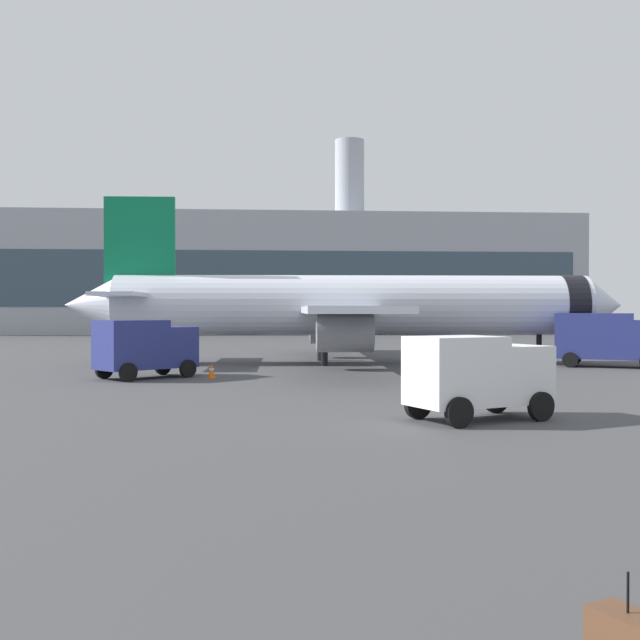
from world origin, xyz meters
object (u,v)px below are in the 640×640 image
(safety_cone_far, at_px, (96,362))
(service_truck, at_px, (145,346))
(safety_cone_near, at_px, (539,364))
(airplane_at_gate, at_px, (350,306))
(safety_cone_mid, at_px, (517,369))
(cargo_van, at_px, (477,373))
(fuel_truck, at_px, (608,337))
(safety_cone_outer, at_px, (212,371))

(safety_cone_far, bearing_deg, service_truck, -59.28)
(safety_cone_near, bearing_deg, safety_cone_far, 173.67)
(service_truck, height_order, safety_cone_near, service_truck)
(airplane_at_gate, bearing_deg, safety_cone_mid, -53.56)
(cargo_van, height_order, safety_cone_near, cargo_van)
(safety_cone_mid, distance_m, safety_cone_far, 23.45)
(cargo_van, relative_size, safety_cone_mid, 6.60)
(fuel_truck, bearing_deg, safety_cone_outer, -166.25)
(service_truck, height_order, fuel_truck, fuel_truck)
(safety_cone_near, bearing_deg, fuel_truck, 22.23)
(cargo_van, xyz_separation_m, safety_cone_outer, (-9.11, 15.34, -1.08))
(service_truck, distance_m, safety_cone_outer, 3.51)
(safety_cone_mid, height_order, safety_cone_outer, safety_cone_outer)
(cargo_van, distance_m, safety_cone_far, 27.09)
(fuel_truck, xyz_separation_m, safety_cone_outer, (-23.00, -5.63, -1.40))
(cargo_van, xyz_separation_m, safety_cone_mid, (6.46, 15.40, -1.09))
(service_truck, distance_m, safety_cone_near, 21.69)
(fuel_truck, xyz_separation_m, safety_cone_mid, (-7.42, -5.57, -1.41))
(airplane_at_gate, relative_size, fuel_truck, 5.55)
(safety_cone_near, height_order, safety_cone_mid, safety_cone_mid)
(airplane_at_gate, xyz_separation_m, safety_cone_near, (9.98, -6.54, -3.33))
(fuel_truck, bearing_deg, safety_cone_near, -157.77)
(service_truck, bearing_deg, safety_cone_far, 120.72)
(safety_cone_mid, bearing_deg, cargo_van, -112.76)
(airplane_at_gate, xyz_separation_m, fuel_truck, (14.88, -4.53, -1.88))
(safety_cone_far, bearing_deg, fuel_truck, -1.49)
(cargo_van, height_order, safety_cone_mid, cargo_van)
(airplane_at_gate, height_order, safety_cone_near, airplane_at_gate)
(airplane_at_gate, height_order, service_truck, airplane_at_gate)
(safety_cone_mid, xyz_separation_m, safety_cone_far, (-22.57, 6.35, 0.03))
(service_truck, relative_size, safety_cone_outer, 6.77)
(safety_cone_near, bearing_deg, safety_cone_outer, -168.67)
(safety_cone_outer, bearing_deg, safety_cone_mid, 0.21)
(fuel_truck, xyz_separation_m, safety_cone_far, (-29.99, 0.78, -1.38))
(airplane_at_gate, height_order, safety_cone_mid, airplane_at_gate)
(airplane_at_gate, distance_m, safety_cone_far, 15.91)
(fuel_truck, bearing_deg, cargo_van, -123.51)
(cargo_van, bearing_deg, safety_cone_outer, 120.71)
(safety_cone_near, height_order, safety_cone_far, safety_cone_far)
(service_truck, xyz_separation_m, safety_cone_outer, (3.28, -0.16, -1.24))
(service_truck, relative_size, fuel_truck, 0.79)
(cargo_van, bearing_deg, airplane_at_gate, 92.24)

